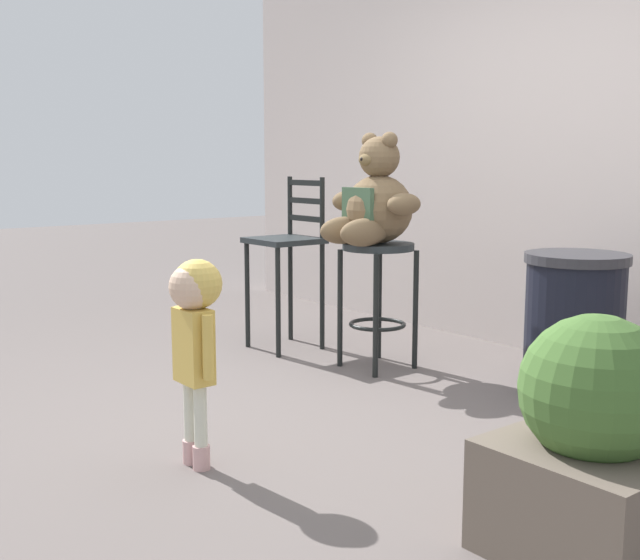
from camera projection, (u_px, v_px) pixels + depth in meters
ground_plane at (307, 420)px, 3.67m from camera, size 24.00×24.00×0.00m
building_wall at (583, 102)px, 4.74m from camera, size 6.49×0.30×3.15m
bar_stool_with_teddy at (378, 278)px, 4.55m from camera, size 0.42×0.42×0.74m
teddy_bear at (375, 204)px, 4.46m from camera, size 0.61×0.55×0.64m
child_walking at (195, 317)px, 3.03m from camera, size 0.27×0.21×0.84m
trash_bin at (574, 324)px, 4.05m from camera, size 0.53×0.53×0.74m
bar_chair_empty at (288, 250)px, 5.03m from camera, size 0.41×0.41×1.11m
planter_with_shrub at (592, 447)px, 2.36m from camera, size 0.54×0.54×0.76m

